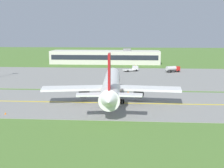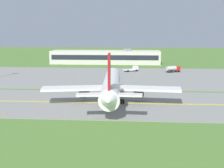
{
  "view_description": "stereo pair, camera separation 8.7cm",
  "coord_description": "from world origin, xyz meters",
  "views": [
    {
      "loc": [
        10.53,
        -67.62,
        16.62
      ],
      "look_at": [
        5.31,
        3.49,
        4.0
      ],
      "focal_mm": 47.48,
      "sensor_mm": 36.0,
      "label": 1
    },
    {
      "loc": [
        10.61,
        -67.62,
        16.62
      ],
      "look_at": [
        5.31,
        3.49,
        4.0
      ],
      "focal_mm": 47.48,
      "sensor_mm": 36.0,
      "label": 2
    }
  ],
  "objects": [
    {
      "name": "traffic_cone_mid_edge",
      "position": [
        9.13,
        12.24,
        0.3
      ],
      "size": [
        0.44,
        0.44,
        0.6
      ],
      "primitive_type": "cone",
      "color": "orange",
      "rests_on": "ground"
    },
    {
      "name": "service_truck_fuel",
      "position": [
        10.19,
        57.06,
        1.18
      ],
      "size": [
        6.61,
        4.82,
        2.59
      ],
      "color": "silver",
      "rests_on": "ground"
    },
    {
      "name": "airplane_lead",
      "position": [
        5.34,
        1.0,
        4.13
      ],
      "size": [
        32.48,
        39.63,
        12.7
      ],
      "color": "white",
      "rests_on": "ground"
    },
    {
      "name": "taxiway_strip",
      "position": [
        0.0,
        0.0,
        0.05
      ],
      "size": [
        240.0,
        28.0,
        0.1
      ],
      "primitive_type": "cube",
      "color": "gray",
      "rests_on": "ground"
    },
    {
      "name": "ground_plane",
      "position": [
        0.0,
        0.0,
        0.0
      ],
      "size": [
        500.0,
        500.0,
        0.0
      ],
      "primitive_type": "plane",
      "color": "#517A33"
    },
    {
      "name": "service_truck_baggage",
      "position": [
        26.77,
        55.37,
        1.53
      ],
      "size": [
        6.24,
        4.71,
        2.65
      ],
      "color": "red",
      "rests_on": "ground"
    },
    {
      "name": "traffic_cone_far_edge",
      "position": [
        4.63,
        12.27,
        0.3
      ],
      "size": [
        0.44,
        0.44,
        0.6
      ],
      "primitive_type": "cone",
      "color": "orange",
      "rests_on": "ground"
    },
    {
      "name": "terminal_building",
      "position": [
        -4.37,
        88.02,
        3.41
      ],
      "size": [
        56.87,
        12.92,
        7.98
      ],
      "color": "beige",
      "rests_on": "ground"
    },
    {
      "name": "taxiway_centreline",
      "position": [
        0.0,
        0.0,
        0.11
      ],
      "size": [
        220.0,
        0.6,
        0.01
      ],
      "primitive_type": "cube",
      "color": "yellow",
      "rests_on": "taxiway_strip"
    },
    {
      "name": "traffic_cone_near_edge",
      "position": [
        -15.28,
        -11.42,
        0.3
      ],
      "size": [
        0.44,
        0.44,
        0.6
      ],
      "primitive_type": "cone",
      "color": "orange",
      "rests_on": "ground"
    },
    {
      "name": "apron_pad",
      "position": [
        10.0,
        42.0,
        0.05
      ],
      "size": [
        140.0,
        52.0,
        0.1
      ],
      "primitive_type": "cube",
      "color": "gray",
      "rests_on": "ground"
    }
  ]
}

